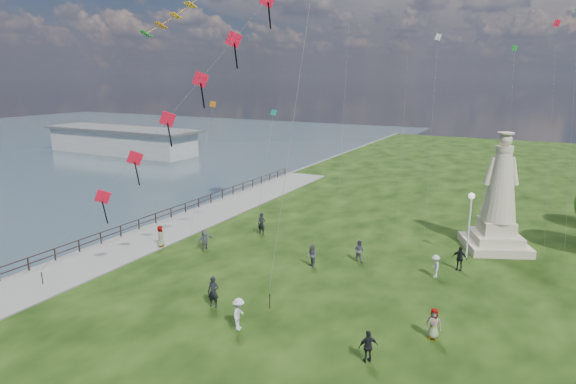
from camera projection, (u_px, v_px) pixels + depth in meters
The scene contains 17 objects.
waterfront at pixel (140, 237), 39.30m from camera, with size 200.00×200.00×1.51m.
pier_pavilion at pixel (122, 140), 83.96m from camera, with size 30.00×8.00×4.40m.
statue at pixel (498, 206), 35.59m from camera, with size 5.70×5.70×8.79m.
lamppost at pixel (470, 211), 33.66m from camera, with size 0.45×0.45×4.81m.
person_0 at pixel (213, 292), 26.98m from camera, with size 0.66×0.43×1.80m, color black.
person_1 at pixel (312, 256), 32.64m from camera, with size 0.79×0.49×1.63m, color #595960.
person_2 at pixel (239, 314), 24.57m from camera, with size 1.10×0.57×1.71m, color silver.
person_3 at pixel (368, 346), 21.74m from camera, with size 0.92×0.47×1.57m, color black.
person_4 at pixel (433, 324), 23.74m from camera, with size 0.77×0.47×1.58m, color #595960.
person_5 at pixel (205, 239), 35.99m from camera, with size 1.48×0.64×1.59m, color #595960.
person_6 at pixel (262, 224), 39.42m from camera, with size 0.67×0.44×1.83m, color black.
person_7 at pixel (359, 250), 33.71m from camera, with size 0.79×0.49×1.62m, color #595960.
person_8 at pixel (435, 266), 31.04m from camera, with size 0.97×0.50×1.50m, color silver.
person_9 at pixel (459, 258), 32.16m from camera, with size 0.98×0.50×1.66m, color black.
person_10 at pixel (161, 237), 36.38m from camera, with size 0.80×0.49×1.63m, color #595960.
red_kite_train at pixel (181, 106), 28.99m from camera, with size 11.58×9.35×17.66m.
small_kites at pixel (412, 55), 40.11m from camera, with size 28.98×18.06×29.32m.
Camera 1 is at (12.97, -18.33, 12.67)m, focal length 30.00 mm.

